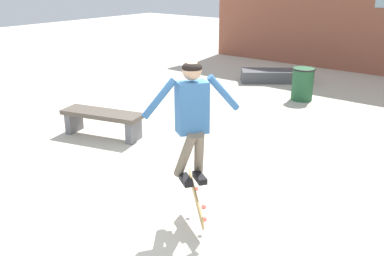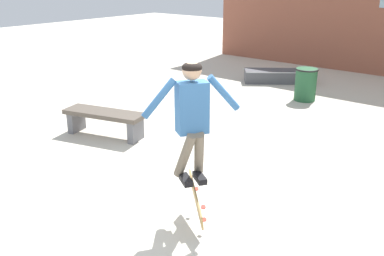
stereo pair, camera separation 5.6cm
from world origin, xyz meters
TOP-DOWN VIEW (x-y plane):
  - ground_plane at (0.00, 0.00)m, footprint 40.00×40.00m
  - park_bench at (-2.77, 0.93)m, footprint 1.59×0.87m
  - skate_ledge at (-2.31, 6.56)m, footprint 1.78×1.53m
  - trash_bin at (-0.97, 5.40)m, footprint 0.53×0.53m
  - skater at (0.26, -0.26)m, footprint 0.69×1.00m
  - skateboard_flipping at (0.34, -0.29)m, footprint 0.62×0.56m

SIDE VIEW (x-z plane):
  - ground_plane at x=0.00m, z-range 0.00..0.00m
  - skate_ledge at x=-2.31m, z-range 0.00..0.34m
  - skateboard_flipping at x=0.34m, z-range 0.12..0.55m
  - park_bench at x=-2.77m, z-range 0.10..0.57m
  - trash_bin at x=-0.97m, z-range 0.02..0.77m
  - skater at x=0.26m, z-range 0.66..2.07m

